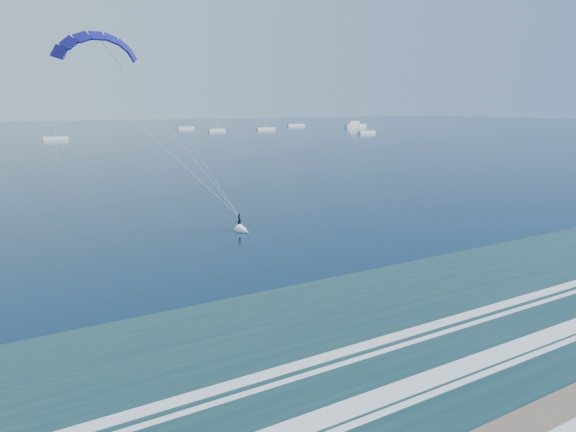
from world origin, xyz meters
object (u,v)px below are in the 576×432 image
at_px(motor_yacht, 355,125).
at_px(sailboat_7, 296,125).
at_px(sailboat_6, 366,132).
at_px(kitesurfer_rig, 179,140).
at_px(sailboat_4, 185,128).
at_px(sailboat_5, 217,130).
at_px(sailboat_8, 266,129).
at_px(sailboat_3, 55,138).

relative_size(motor_yacht, sailboat_7, 1.01).
bearing_deg(sailboat_6, kitesurfer_rig, -133.81).
xyz_separation_m(kitesurfer_rig, sailboat_4, (77.43, 218.61, -8.39)).
xyz_separation_m(sailboat_4, sailboat_7, (70.71, 5.29, -0.00)).
distance_m(kitesurfer_rig, sailboat_6, 189.94).
relative_size(motor_yacht, sailboat_6, 1.16).
bearing_deg(sailboat_5, motor_yacht, 0.51).
relative_size(sailboat_5, sailboat_8, 0.91).
relative_size(motor_yacht, sailboat_5, 1.18).
relative_size(sailboat_6, sailboat_7, 0.87).
xyz_separation_m(sailboat_3, sailboat_8, (101.51, 31.63, -0.00)).
xyz_separation_m(sailboat_5, sailboat_7, (66.09, 36.02, -0.00)).
xyz_separation_m(motor_yacht, sailboat_7, (-16.79, 35.28, -0.74)).
bearing_deg(motor_yacht, sailboat_7, 115.45).
bearing_deg(sailboat_7, sailboat_5, -151.41).
bearing_deg(sailboat_3, kitesurfer_rig, -92.89).
distance_m(sailboat_3, sailboat_4, 91.90).
bearing_deg(sailboat_8, sailboat_6, -67.63).
bearing_deg(sailboat_4, sailboat_6, -56.56).
bearing_deg(sailboat_4, sailboat_7, 4.28).
relative_size(sailboat_7, sailboat_8, 1.06).
relative_size(kitesurfer_rig, motor_yacht, 1.38).
height_order(kitesurfer_rig, sailboat_3, kitesurfer_rig).
bearing_deg(sailboat_4, sailboat_3, -139.06).
distance_m(sailboat_5, sailboat_6, 70.91).
relative_size(sailboat_5, sailboat_6, 0.98).
xyz_separation_m(sailboat_4, sailboat_5, (4.62, -30.74, -0.00)).
bearing_deg(sailboat_7, sailboat_3, -154.95).
distance_m(motor_yacht, sailboat_8, 55.43).
distance_m(sailboat_4, sailboat_7, 70.91).
height_order(kitesurfer_rig, motor_yacht, kitesurfer_rig).
distance_m(kitesurfer_rig, sailboat_4, 232.07).
height_order(motor_yacht, sailboat_8, sailboat_8).
xyz_separation_m(sailboat_7, sailboat_8, (-38.62, -33.86, -0.00)).
height_order(sailboat_3, sailboat_6, sailboat_6).
xyz_separation_m(sailboat_3, sailboat_5, (74.04, 29.48, -0.00)).
height_order(sailboat_4, sailboat_8, sailboat_8).
height_order(motor_yacht, sailboat_7, sailboat_7).
bearing_deg(sailboat_3, sailboat_7, 25.05).
bearing_deg(sailboat_7, sailboat_6, -100.91).
xyz_separation_m(sailboat_5, sailboat_6, (49.32, -50.95, 0.00)).
bearing_deg(kitesurfer_rig, sailboat_6, 46.19).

